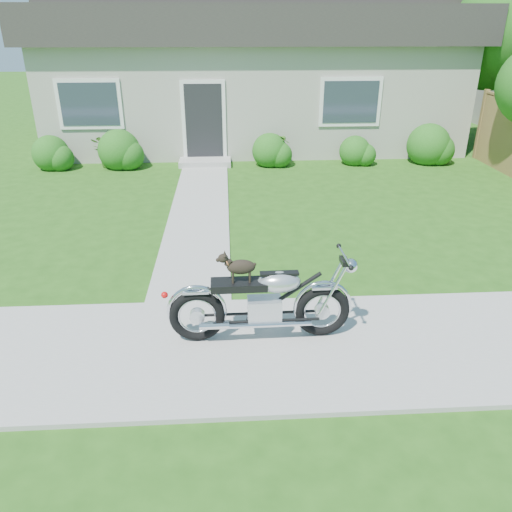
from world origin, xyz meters
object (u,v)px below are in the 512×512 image
at_px(potted_plant_right, 283,150).
at_px(potted_plant_left, 107,153).
at_px(house, 253,71).
at_px(motorcycle_with_dog, 264,301).

bearing_deg(potted_plant_right, potted_plant_left, 180.00).
xyz_separation_m(house, motorcycle_with_dog, (-0.52, -11.82, -1.61)).
xyz_separation_m(potted_plant_left, motorcycle_with_dog, (3.58, -8.38, 0.15)).
bearing_deg(potted_plant_right, house, 100.30).
distance_m(potted_plant_right, motorcycle_with_dog, 8.46).
bearing_deg(potted_plant_left, motorcycle_with_dog, -66.85).
relative_size(potted_plant_left, motorcycle_with_dog, 0.35).
height_order(potted_plant_right, motorcycle_with_dog, motorcycle_with_dog).
distance_m(house, potted_plant_right, 3.91).
bearing_deg(potted_plant_left, potted_plant_right, 0.00).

